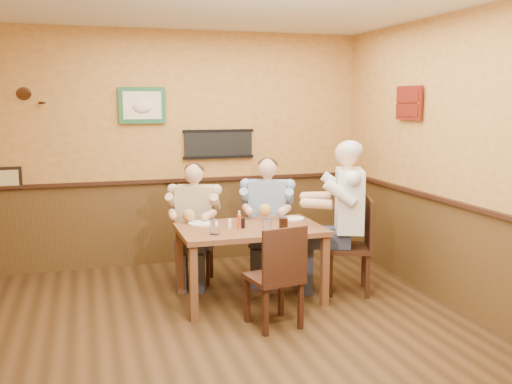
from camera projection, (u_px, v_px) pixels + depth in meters
room at (213, 137)px, 4.60m from camera, size 5.02×5.03×2.81m
dining_table at (250, 236)px, 5.63m from camera, size 1.40×0.90×0.75m
chair_back_left at (195, 245)px, 6.23m from camera, size 0.49×0.49×0.83m
chair_back_right at (267, 240)px, 6.38m from camera, size 0.51×0.51×0.85m
chair_right_end at (348, 245)px, 5.89m from camera, size 0.59×0.59×0.99m
chair_near_side at (274, 275)px, 5.00m from camera, size 0.50×0.50×0.92m
diner_tan_shirt at (195, 229)px, 6.20m from camera, size 0.70×0.70×1.18m
diner_blue_polo at (267, 224)px, 6.35m from camera, size 0.73×0.73×1.22m
diner_white_elder at (349, 225)px, 5.85m from camera, size 0.85×0.85×1.42m
water_glass_left at (215, 227)px, 5.28m from camera, size 0.10×0.10×0.13m
water_glass_mid at (267, 226)px, 5.32m from camera, size 0.10×0.10×0.13m
cola_tumbler at (283, 223)px, 5.49m from camera, size 0.10×0.10×0.11m
hot_sauce_bottle at (239, 221)px, 5.50m from camera, size 0.04×0.04×0.16m
salt_shaker at (230, 223)px, 5.54m from camera, size 0.05×0.05×0.09m
pepper_shaker at (243, 223)px, 5.53m from camera, size 0.05×0.05×0.10m
plate_far_left at (201, 223)px, 5.72m from camera, size 0.35×0.35×0.02m
plate_far_right at (292, 218)px, 5.96m from camera, size 0.27×0.27×0.02m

